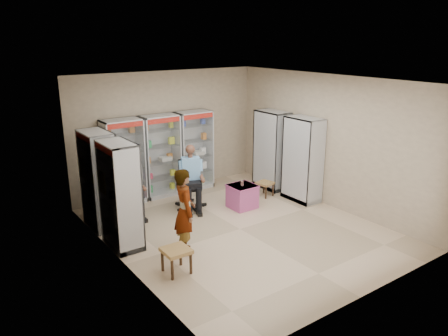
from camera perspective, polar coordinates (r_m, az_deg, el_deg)
floor at (r=9.03m, az=2.11°, el=-7.97°), size 6.00×6.00×0.00m
room_shell at (r=8.40m, az=2.25°, el=4.32°), size 5.02×6.02×3.01m
cabinet_back_left at (r=10.32m, az=-12.96°, el=0.73°), size 0.90×0.50×2.00m
cabinet_back_mid at (r=10.70m, az=-8.28°, el=1.56°), size 0.90×0.50×2.00m
cabinet_back_right at (r=11.14m, az=-3.94°, el=2.32°), size 0.90×0.50×2.00m
cabinet_right_far at (r=11.21m, az=6.24°, el=2.35°), size 0.90×0.50×2.00m
cabinet_right_near at (r=10.44m, az=10.24°, el=1.09°), size 0.90×0.50×2.00m
cabinet_left_far at (r=9.17m, az=-16.03°, el=-1.52°), size 0.90×0.50×2.00m
cabinet_left_near at (r=8.19m, az=-13.39°, el=-3.53°), size 0.90×0.50×2.00m
wooden_chair at (r=9.74m, az=-12.43°, el=-3.47°), size 0.42×0.42×0.94m
seated_customer at (r=9.63m, az=-12.38°, el=-2.44°), size 0.44×0.60×1.34m
office_chair at (r=9.94m, az=-4.49°, el=-2.19°), size 0.79×0.79×1.10m
seated_shopkeeper at (r=9.85m, az=-4.36°, el=-1.44°), size 0.67×0.77×1.41m
pink_trunk at (r=10.02m, az=2.40°, el=-3.72°), size 0.56×0.54×0.54m
tea_glass at (r=9.89m, az=2.39°, el=-2.00°), size 0.07×0.07×0.11m
woven_stool_a at (r=10.80m, az=5.35°, el=-2.75°), size 0.42×0.42×0.36m
woven_stool_b at (r=7.45m, az=-6.23°, el=-11.92°), size 0.44×0.44×0.43m
standing_man at (r=7.86m, az=-5.14°, el=-5.65°), size 0.54×0.66×1.58m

